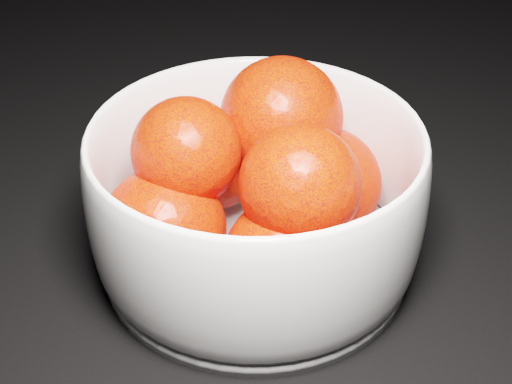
% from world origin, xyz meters
% --- Properties ---
extents(bowl, '(0.25, 0.25, 0.12)m').
position_xyz_m(bowl, '(0.25, 0.13, 0.06)').
color(bowl, silver).
rests_on(bowl, ground).
extents(orange_pile, '(0.18, 0.20, 0.14)m').
position_xyz_m(orange_pile, '(0.25, 0.13, 0.08)').
color(orange_pile, '#FC1D05').
rests_on(orange_pile, bowl).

